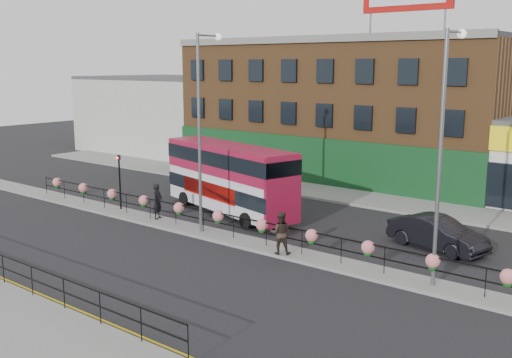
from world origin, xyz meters
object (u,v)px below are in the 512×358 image
Objects in this scene: lamp_column_west at (203,116)px; pedestrian_a at (158,201)px; car at (437,233)px; double_decker_bus at (229,172)px; lamp_column_east at (444,137)px; pedestrian_b at (280,233)px.

pedestrian_a is at bearing 178.09° from lamp_column_west.
pedestrian_a is at bearing 121.98° from car.
double_decker_bus is 12.02m from car.
double_decker_bus is 1.06× the size of lamp_column_east.
car is (11.86, 0.96, -1.68)m from double_decker_bus.
car is 14.65m from pedestrian_a.
lamp_column_east reaches higher than pedestrian_b.
lamp_column_east reaches higher than double_decker_bus.
pedestrian_b is 0.20× the size of lamp_column_east.
pedestrian_a reaches higher than pedestrian_b.
car is 2.57× the size of pedestrian_b.
pedestrian_a is 0.20× the size of lamp_column_east.
lamp_column_west is at bearing 128.26° from car.
car is 12.46m from lamp_column_west.
lamp_column_east is (15.73, -0.03, 4.71)m from pedestrian_a.
lamp_column_east is (13.68, -3.65, 3.37)m from double_decker_bus.
lamp_column_east is (12.13, 0.09, -0.13)m from lamp_column_west.
lamp_column_east is at bearing -144.77° from car.
lamp_column_west reaches higher than lamp_column_east.
double_decker_bus is at bearing -65.99° from pedestrian_b.
pedestrian_a is (-13.91, -4.58, 0.34)m from car.
pedestrian_b is at bearing -7.56° from lamp_column_west.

